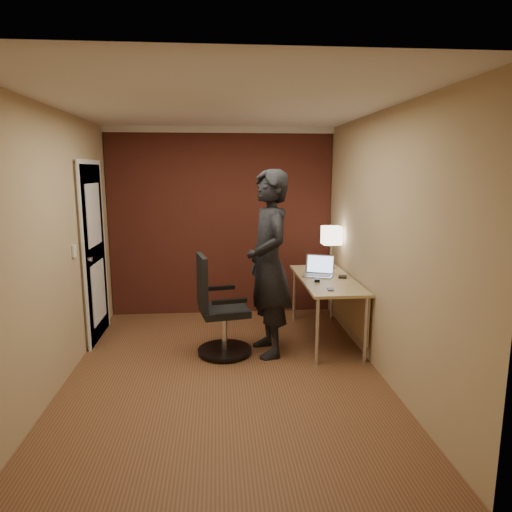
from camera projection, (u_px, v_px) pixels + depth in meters
name	position (u px, v px, depth m)	size (l,w,h in m)	color
room	(200.00, 217.00, 5.69)	(4.00, 4.00, 4.00)	brown
desk	(332.00, 289.00, 5.24)	(0.60, 1.50, 0.73)	tan
desk_lamp	(331.00, 236.00, 5.61)	(0.22, 0.22, 0.54)	silver
laptop	(319.00, 270.00, 5.34)	(0.40, 0.37, 0.23)	silver
mouse	(317.00, 280.00, 5.05)	(0.06, 0.10, 0.03)	black
phone	(330.00, 289.00, 4.71)	(0.06, 0.12, 0.01)	black
wallet	(343.00, 277.00, 5.23)	(0.09, 0.11, 0.02)	black
office_chair	(218.00, 312.00, 4.81)	(0.58, 0.65, 1.06)	black
person	(269.00, 264.00, 4.77)	(0.71, 0.47, 1.96)	black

